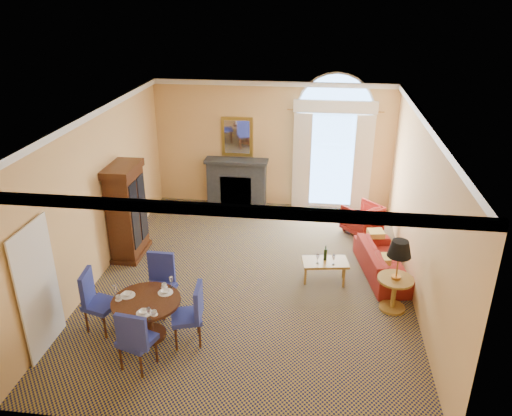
# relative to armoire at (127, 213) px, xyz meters

# --- Properties ---
(ground) EXTENTS (7.50, 7.50, 0.00)m
(ground) POSITION_rel_armoire_xyz_m (2.72, -0.65, -0.97)
(ground) COLOR #14163F
(ground) RESTS_ON ground
(room_envelope) EXTENTS (6.04, 7.52, 3.45)m
(room_envelope) POSITION_rel_armoire_xyz_m (2.69, 0.01, 1.54)
(room_envelope) COLOR #ECB971
(room_envelope) RESTS_ON ground
(armoire) EXTENTS (0.58, 1.02, 2.01)m
(armoire) POSITION_rel_armoire_xyz_m (0.00, 0.00, 0.00)
(armoire) COLOR #35190C
(armoire) RESTS_ON ground
(dining_table) EXTENTS (1.10, 1.10, 0.89)m
(dining_table) POSITION_rel_armoire_xyz_m (1.28, -2.62, -0.45)
(dining_table) COLOR #35190C
(dining_table) RESTS_ON ground
(dining_chair_north) EXTENTS (0.58, 0.58, 1.06)m
(dining_chair_north) POSITION_rel_armoire_xyz_m (1.26, -1.83, -0.36)
(dining_chair_north) COLOR navy
(dining_chair_north) RESTS_ON ground
(dining_chair_south) EXTENTS (0.60, 0.60, 1.06)m
(dining_chair_south) POSITION_rel_armoire_xyz_m (1.37, -3.42, -0.36)
(dining_chair_south) COLOR navy
(dining_chair_south) RESTS_ON ground
(dining_chair_east) EXTENTS (0.60, 0.60, 1.06)m
(dining_chair_east) POSITION_rel_armoire_xyz_m (2.04, -2.68, -0.36)
(dining_chair_east) COLOR navy
(dining_chair_east) RESTS_ON ground
(dining_chair_west) EXTENTS (0.58, 0.58, 1.06)m
(dining_chair_west) POSITION_rel_armoire_xyz_m (0.36, -2.52, -0.36)
(dining_chair_west) COLOR navy
(dining_chair_west) RESTS_ON ground
(sofa) EXTENTS (1.11, 2.03, 0.56)m
(sofa) POSITION_rel_armoire_xyz_m (5.27, -0.14, -0.69)
(sofa) COLOR maroon
(sofa) RESTS_ON ground
(armchair) EXTENTS (1.05, 1.05, 0.69)m
(armchair) POSITION_rel_armoire_xyz_m (4.96, 1.70, -0.62)
(armchair) COLOR maroon
(armchair) RESTS_ON ground
(coffee_table) EXTENTS (0.93, 0.61, 0.75)m
(coffee_table) POSITION_rel_armoire_xyz_m (4.11, -0.56, -0.56)
(coffee_table) COLOR olive
(coffee_table) RESTS_ON ground
(side_table) EXTENTS (0.63, 0.63, 1.33)m
(side_table) POSITION_rel_armoire_xyz_m (5.32, -1.32, -0.11)
(side_table) COLOR olive
(side_table) RESTS_ON ground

